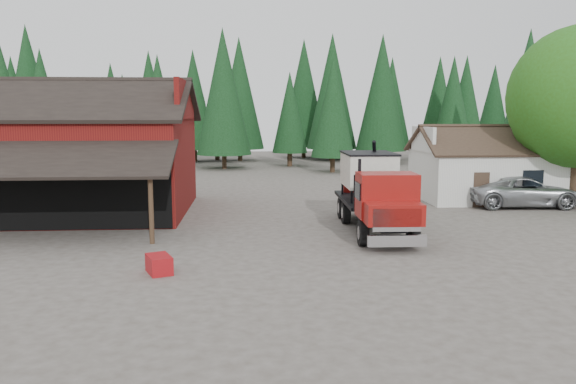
{
  "coord_description": "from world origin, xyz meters",
  "views": [
    {
      "loc": [
        -1.63,
        -20.64,
        5.23
      ],
      "look_at": [
        0.11,
        4.1,
        1.8
      ],
      "focal_mm": 35.0,
      "sensor_mm": 36.0,
      "label": 1
    }
  ],
  "objects": [
    {
      "name": "ground",
      "position": [
        0.0,
        0.0,
        0.0
      ],
      "size": [
        120.0,
        120.0,
        0.0
      ],
      "primitive_type": "plane",
      "color": "#4F473E",
      "rests_on": "ground"
    },
    {
      "name": "red_barn",
      "position": [
        -11.0,
        9.9,
        2.69
      ],
      "size": [
        12.8,
        13.63,
        7.18
      ],
      "color": "maroon",
      "rests_on": "ground"
    },
    {
      "name": "silver_car",
      "position": [
        14.0,
        10.0,
        0.88
      ],
      "size": [
        6.5,
        3.34,
        1.75
      ],
      "primitive_type": "imported",
      "rotation": [
        0.0,
        0.0,
        1.5
      ],
      "color": "#A9ACB1",
      "rests_on": "ground"
    },
    {
      "name": "farmhouse",
      "position": [
        13.0,
        13.0,
        1.67
      ],
      "size": [
        8.6,
        6.42,
        4.65
      ],
      "color": "silver",
      "rests_on": "ground"
    },
    {
      "name": "near_pine_d",
      "position": [
        -4.0,
        34.0,
        7.39
      ],
      "size": [
        5.28,
        5.28,
        13.4
      ],
      "color": "#382619",
      "rests_on": "ground"
    },
    {
      "name": "near_pine_a",
      "position": [
        -22.0,
        28.0,
        6.39
      ],
      "size": [
        4.4,
        4.4,
        11.4
      ],
      "color": "#382619",
      "rests_on": "ground"
    },
    {
      "name": "conifer_backdrop",
      "position": [
        0.0,
        42.0,
        0.0
      ],
      "size": [
        76.0,
        16.0,
        16.0
      ],
      "primitive_type": null,
      "color": "black",
      "rests_on": "ground"
    },
    {
      "name": "equip_box",
      "position": [
        -4.64,
        -2.27,
        0.3
      ],
      "size": [
        1.06,
        1.28,
        0.6
      ],
      "primitive_type": "cube",
      "rotation": [
        0.0,
        0.0,
        0.38
      ],
      "color": "maroon",
      "rests_on": "ground"
    },
    {
      "name": "near_pine_c",
      "position": [
        22.0,
        26.0,
        6.89
      ],
      "size": [
        4.84,
        4.84,
        12.4
      ],
      "color": "#382619",
      "rests_on": "ground"
    },
    {
      "name": "feed_truck",
      "position": [
        4.01,
        4.03,
        1.87
      ],
      "size": [
        2.63,
        8.93,
        4.01
      ],
      "rotation": [
        0.0,
        0.0,
        -0.02
      ],
      "color": "black",
      "rests_on": "ground"
    },
    {
      "name": "near_pine_b",
      "position": [
        6.0,
        30.0,
        5.89
      ],
      "size": [
        3.96,
        3.96,
        10.4
      ],
      "color": "#382619",
      "rests_on": "ground"
    }
  ]
}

